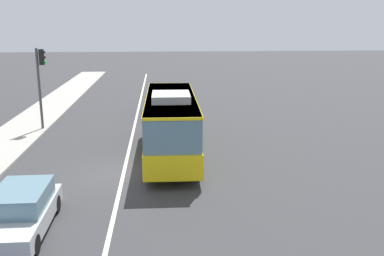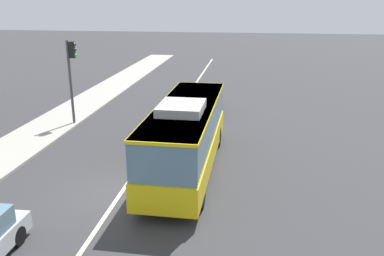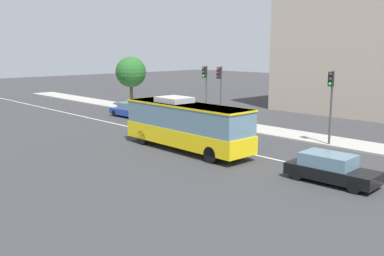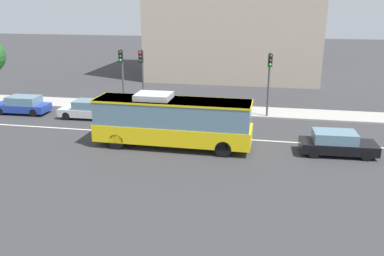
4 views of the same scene
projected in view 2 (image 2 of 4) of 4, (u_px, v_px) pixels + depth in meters
name	position (u px, v px, depth m)	size (l,w,h in m)	color
ground_plane	(122.00, 192.00, 16.52)	(160.00, 160.00, 0.00)	#333335
lane_centre_line	(122.00, 192.00, 16.51)	(76.00, 0.16, 0.01)	silver
transit_bus	(186.00, 133.00, 18.12)	(10.03, 2.61, 3.46)	yellow
sedan_black	(202.00, 101.00, 28.09)	(4.57, 1.99, 1.46)	black
traffic_light_mid_block	(72.00, 68.00, 24.23)	(0.34, 0.62, 5.20)	#47474C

